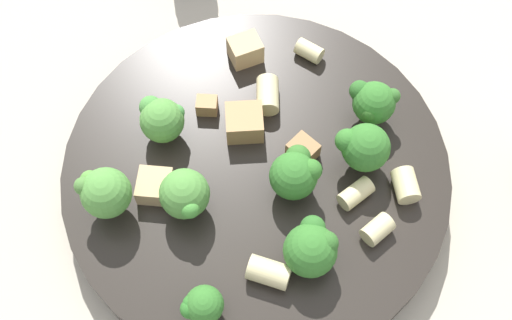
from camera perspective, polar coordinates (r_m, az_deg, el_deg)
The scene contains 21 objects.
ground_plane at distance 0.51m, azimuth 0.00°, elevation -2.17°, with size 2.00×2.00×0.00m, color #BCB29E.
pasta_bowl at distance 0.49m, azimuth 0.00°, elevation -1.24°, with size 0.29×0.29×0.03m.
broccoli_floret_0 at distance 0.48m, azimuth -8.40°, elevation 3.62°, with size 0.04×0.03×0.04m.
broccoli_floret_1 at distance 0.43m, azimuth 4.96°, elevation -7.80°, with size 0.04×0.04×0.04m.
broccoli_floret_2 at distance 0.45m, azimuth -13.31°, elevation -2.83°, with size 0.04×0.04×0.04m.
broccoli_floret_3 at distance 0.45m, azimuth -6.31°, elevation -3.05°, with size 0.04×0.04×0.04m.
broccoli_floret_4 at distance 0.46m, azimuth 9.46°, elevation 1.11°, with size 0.04×0.04×0.04m.
broccoli_floret_5 at distance 0.43m, azimuth -4.85°, elevation -12.74°, with size 0.03×0.03×0.03m.
broccoli_floret_6 at distance 0.49m, azimuth 10.36°, elevation 5.04°, with size 0.03×0.04×0.04m.
broccoli_floret_7 at distance 0.45m, azimuth 3.51°, elevation -1.20°, with size 0.04×0.04×0.04m.
rigatoni_0 at distance 0.46m, azimuth 10.75°, elevation -6.08°, with size 0.01×0.01×0.02m, color beige.
rigatoni_1 at distance 0.47m, azimuth 13.17°, elevation -2.21°, with size 0.02×0.02×0.02m, color beige.
rigatoni_2 at distance 0.50m, azimuth 1.04°, elevation 5.81°, with size 0.02×0.02×0.03m, color beige.
rigatoni_3 at distance 0.44m, azimuth 1.14°, elevation -9.95°, with size 0.02×0.02×0.03m, color beige.
rigatoni_4 at distance 0.47m, azimuth 8.86°, elevation -2.96°, with size 0.01×0.01×0.03m, color beige.
rigatoni_5 at distance 0.53m, azimuth 4.75°, elevation 9.64°, with size 0.01×0.01×0.02m, color beige.
chicken_chunk_0 at distance 0.47m, azimuth -9.03°, elevation -2.08°, with size 0.02×0.02×0.02m, color tan.
chicken_chunk_1 at distance 0.52m, azimuth -0.96°, elevation 9.76°, with size 0.02×0.02×0.02m, color tan.
chicken_chunk_2 at distance 0.48m, azimuth 4.13°, elevation 1.07°, with size 0.02×0.02×0.01m, color #A87A4C.
chicken_chunk_3 at distance 0.48m, azimuth -1.31°, elevation 3.29°, with size 0.03×0.03×0.02m, color tan.
chicken_chunk_4 at distance 0.50m, azimuth -4.39°, elevation 4.86°, with size 0.02×0.01×0.01m, color tan.
Camera 1 is at (-0.21, 0.06, 0.46)m, focal length 45.00 mm.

